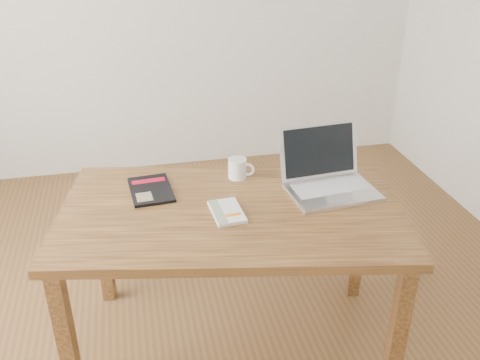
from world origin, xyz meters
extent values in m
plane|color=brown|center=(0.00, 0.00, 0.00)|extent=(4.00, 4.00, 0.00)
cube|color=brown|center=(0.16, -0.05, 0.73)|extent=(1.56, 1.07, 0.04)
cube|color=brown|center=(-0.55, -0.27, 0.35)|extent=(0.07, 0.07, 0.71)
cube|color=brown|center=(0.74, -0.52, 0.35)|extent=(0.07, 0.07, 0.71)
cube|color=brown|center=(-0.42, 0.41, 0.35)|extent=(0.07, 0.07, 0.71)
cube|color=brown|center=(0.87, 0.17, 0.35)|extent=(0.07, 0.07, 0.71)
cube|color=silver|center=(0.14, -0.08, 0.76)|extent=(0.13, 0.21, 0.01)
cube|color=white|center=(0.14, -0.08, 0.76)|extent=(0.13, 0.20, 0.02)
cube|color=gray|center=(0.10, -0.09, 0.77)|extent=(0.05, 0.19, 0.00)
cube|color=orange|center=(0.15, -0.13, 0.77)|extent=(0.07, 0.02, 0.00)
cube|color=black|center=(-0.16, 0.18, 0.76)|extent=(0.20, 0.28, 0.01)
cube|color=#AD0C25|center=(-0.16, 0.25, 0.76)|extent=(0.15, 0.05, 0.00)
cube|color=gray|center=(-0.19, 0.11, 0.76)|extent=(0.07, 0.09, 0.00)
cube|color=silver|center=(0.63, -0.02, 0.76)|extent=(0.40, 0.29, 0.02)
cube|color=silver|center=(0.62, 0.01, 0.77)|extent=(0.34, 0.16, 0.00)
cube|color=#BCBCC1|center=(0.63, -0.10, 0.77)|extent=(0.12, 0.07, 0.00)
cube|color=silver|center=(0.61, 0.15, 0.89)|extent=(0.38, 0.11, 0.24)
cube|color=black|center=(0.61, 0.14, 0.89)|extent=(0.34, 0.09, 0.21)
cylinder|color=white|center=(0.25, 0.23, 0.80)|extent=(0.09, 0.09, 0.09)
cylinder|color=black|center=(0.25, 0.23, 0.84)|extent=(0.07, 0.07, 0.01)
torus|color=white|center=(0.29, 0.20, 0.80)|extent=(0.06, 0.04, 0.06)
camera|label=1|loc=(-0.21, -1.95, 1.90)|focal=40.00mm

